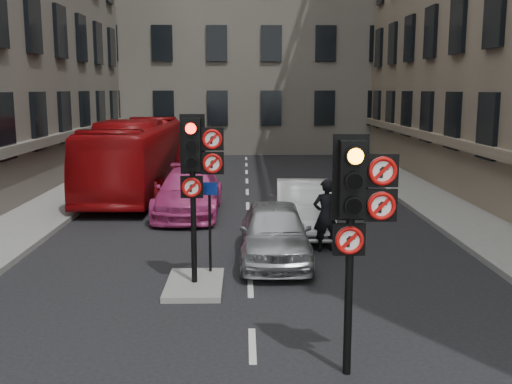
{
  "coord_description": "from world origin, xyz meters",
  "views": [
    {
      "loc": [
        -0.13,
        -7.35,
        4.21
      ],
      "look_at": [
        0.06,
        1.96,
        2.6
      ],
      "focal_mm": 42.0,
      "sensor_mm": 36.0,
      "label": 1
    }
  ],
  "objects_px": {
    "signal_far": "(197,162)",
    "info_sign": "(210,214)",
    "car_silver": "(275,232)",
    "car_white": "(303,207)",
    "motorcyclist": "(326,215)",
    "bus_red": "(136,157)",
    "signal_near": "(357,204)",
    "motorcycle": "(311,213)",
    "car_pink": "(189,192)"
  },
  "relations": [
    {
      "from": "motorcycle",
      "to": "motorcyclist",
      "type": "xyz_separation_m",
      "value": [
        0.09,
        -2.69,
        0.5
      ]
    },
    {
      "from": "car_white",
      "to": "motorcyclist",
      "type": "distance_m",
      "value": 2.26
    },
    {
      "from": "info_sign",
      "to": "motorcycle",
      "type": "bearing_deg",
      "value": 66.98
    },
    {
      "from": "signal_near",
      "to": "car_silver",
      "type": "relative_size",
      "value": 0.84
    },
    {
      "from": "signal_far",
      "to": "car_pink",
      "type": "relative_size",
      "value": 0.69
    },
    {
      "from": "bus_red",
      "to": "car_pink",
      "type": "bearing_deg",
      "value": -58.16
    },
    {
      "from": "signal_near",
      "to": "car_pink",
      "type": "xyz_separation_m",
      "value": [
        -3.49,
        11.65,
        -1.83
      ]
    },
    {
      "from": "car_white",
      "to": "car_silver",
      "type": "bearing_deg",
      "value": -105.51
    },
    {
      "from": "signal_near",
      "to": "signal_far",
      "type": "distance_m",
      "value": 4.77
    },
    {
      "from": "signal_far",
      "to": "bus_red",
      "type": "xyz_separation_m",
      "value": [
        -3.39,
        11.81,
        -1.21
      ]
    },
    {
      "from": "motorcyclist",
      "to": "car_white",
      "type": "bearing_deg",
      "value": -94.84
    },
    {
      "from": "signal_near",
      "to": "motorcyclist",
      "type": "relative_size",
      "value": 1.87
    },
    {
      "from": "signal_near",
      "to": "car_pink",
      "type": "distance_m",
      "value": 12.3
    },
    {
      "from": "motorcycle",
      "to": "signal_far",
      "type": "bearing_deg",
      "value": -112.95
    },
    {
      "from": "motorcycle",
      "to": "info_sign",
      "type": "bearing_deg",
      "value": -114.65
    },
    {
      "from": "motorcycle",
      "to": "signal_near",
      "type": "bearing_deg",
      "value": -86.94
    },
    {
      "from": "car_silver",
      "to": "bus_red",
      "type": "xyz_separation_m",
      "value": [
        -5.12,
        9.8,
        0.77
      ]
    },
    {
      "from": "signal_far",
      "to": "info_sign",
      "type": "height_order",
      "value": "signal_far"
    },
    {
      "from": "car_pink",
      "to": "car_silver",
      "type": "bearing_deg",
      "value": -64.69
    },
    {
      "from": "signal_near",
      "to": "car_white",
      "type": "relative_size",
      "value": 0.79
    },
    {
      "from": "car_silver",
      "to": "car_white",
      "type": "distance_m",
      "value": 3.24
    },
    {
      "from": "car_silver",
      "to": "car_pink",
      "type": "xyz_separation_m",
      "value": [
        -2.63,
        5.64,
        0.03
      ]
    },
    {
      "from": "signal_near",
      "to": "motorcycle",
      "type": "relative_size",
      "value": 2.36
    },
    {
      "from": "motorcycle",
      "to": "car_silver",
      "type": "bearing_deg",
      "value": -104.31
    },
    {
      "from": "signal_near",
      "to": "info_sign",
      "type": "distance_m",
      "value": 5.43
    },
    {
      "from": "car_white",
      "to": "bus_red",
      "type": "relative_size",
      "value": 0.42
    },
    {
      "from": "car_white",
      "to": "car_pink",
      "type": "xyz_separation_m",
      "value": [
        -3.64,
        2.56,
        0.01
      ]
    },
    {
      "from": "car_pink",
      "to": "info_sign",
      "type": "distance_m",
      "value": 7.03
    },
    {
      "from": "signal_near",
      "to": "car_white",
      "type": "distance_m",
      "value": 9.27
    },
    {
      "from": "signal_near",
      "to": "motorcycle",
      "type": "xyz_separation_m",
      "value": [
        0.42,
        9.55,
        -2.13
      ]
    },
    {
      "from": "car_pink",
      "to": "signal_far",
      "type": "bearing_deg",
      "value": -83.01
    },
    {
      "from": "car_white",
      "to": "motorcycle",
      "type": "relative_size",
      "value": 2.97
    },
    {
      "from": "car_silver",
      "to": "motorcycle",
      "type": "bearing_deg",
      "value": 70.9
    },
    {
      "from": "motorcyclist",
      "to": "info_sign",
      "type": "bearing_deg",
      "value": 22.19
    },
    {
      "from": "car_silver",
      "to": "motorcyclist",
      "type": "relative_size",
      "value": 2.22
    },
    {
      "from": "car_white",
      "to": "bus_red",
      "type": "distance_m",
      "value": 9.13
    },
    {
      "from": "signal_near",
      "to": "motorcycle",
      "type": "distance_m",
      "value": 9.8
    },
    {
      "from": "car_silver",
      "to": "bus_red",
      "type": "height_order",
      "value": "bus_red"
    },
    {
      "from": "signal_far",
      "to": "car_silver",
      "type": "relative_size",
      "value": 0.84
    },
    {
      "from": "car_silver",
      "to": "car_white",
      "type": "relative_size",
      "value": 0.94
    },
    {
      "from": "bus_red",
      "to": "info_sign",
      "type": "bearing_deg",
      "value": -71.11
    },
    {
      "from": "signal_near",
      "to": "motorcyclist",
      "type": "distance_m",
      "value": 7.07
    },
    {
      "from": "signal_far",
      "to": "car_pink",
      "type": "bearing_deg",
      "value": 96.64
    },
    {
      "from": "car_pink",
      "to": "car_white",
      "type": "bearing_deg",
      "value": -34.8
    },
    {
      "from": "motorcyclist",
      "to": "signal_far",
      "type": "bearing_deg",
      "value": 28.57
    },
    {
      "from": "signal_far",
      "to": "car_white",
      "type": "height_order",
      "value": "signal_far"
    },
    {
      "from": "bus_red",
      "to": "motorcycle",
      "type": "relative_size",
      "value": 7.08
    },
    {
      "from": "car_silver",
      "to": "car_white",
      "type": "xyz_separation_m",
      "value": [
        1.01,
        3.08,
        0.02
      ]
    },
    {
      "from": "car_silver",
      "to": "car_pink",
      "type": "height_order",
      "value": "car_pink"
    },
    {
      "from": "car_white",
      "to": "motorcycle",
      "type": "xyz_separation_m",
      "value": [
        0.27,
        0.47,
        -0.29
      ]
    }
  ]
}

